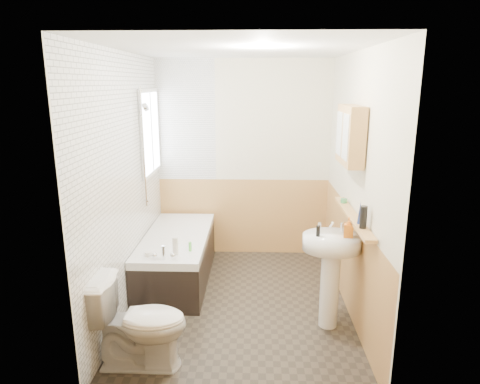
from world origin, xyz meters
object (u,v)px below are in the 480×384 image
Objects in this scene: toilet at (139,323)px; medicine_cabinet at (350,135)px; pine_shelf at (353,217)px; sink at (331,262)px; bathtub at (177,256)px.

medicine_cabinet is at bearing -61.57° from toilet.
toilet is 2.06m from pine_shelf.
sink is 1.70× the size of medicine_cabinet.
sink reaches higher than toilet.
toilet is 1.74m from sink.
medicine_cabinet reaches higher than toilet.
sink is (1.60, 0.63, 0.27)m from toilet.
sink is at bearing -30.09° from bathtub.
bathtub is 1.24× the size of pine_shelf.
bathtub is 2.68× the size of medicine_cabinet.
toilet is at bearing -150.78° from sink.
medicine_cabinet is at bearing -18.67° from bathtub.
toilet is 0.75× the size of sink.
bathtub is 2.35m from medicine_cabinet.
medicine_cabinet is (0.17, 0.32, 1.11)m from sink.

